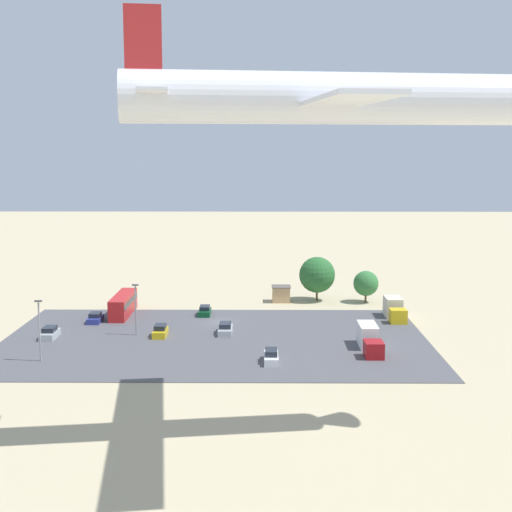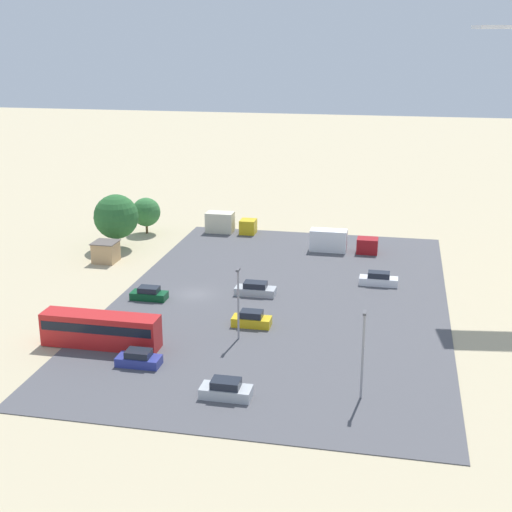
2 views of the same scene
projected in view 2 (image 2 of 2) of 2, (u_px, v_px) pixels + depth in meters
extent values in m
plane|color=tan|center=(195.00, 295.00, 83.43)|extent=(400.00, 400.00, 0.00)
cube|color=#4C4C51|center=(281.00, 301.00, 81.45)|extent=(59.10, 37.26, 0.08)
cube|color=tan|center=(106.00, 252.00, 95.19)|extent=(3.05, 2.96, 2.66)
cube|color=#59514C|center=(105.00, 242.00, 94.78)|extent=(3.29, 3.20, 0.12)
cube|color=red|center=(101.00, 330.00, 69.10)|extent=(2.51, 11.65, 3.27)
cube|color=black|center=(101.00, 325.00, 68.92)|extent=(2.55, 11.19, 0.92)
cube|color=navy|center=(139.00, 361.00, 65.36)|extent=(1.90, 4.05, 0.85)
cube|color=#1E232D|center=(138.00, 353.00, 65.14)|extent=(1.59, 2.27, 0.63)
cube|color=silver|center=(379.00, 281.00, 86.38)|extent=(1.76, 4.63, 0.94)
cube|color=#1E232D|center=(379.00, 275.00, 86.13)|extent=(1.48, 2.59, 0.69)
cube|color=gold|center=(252.00, 321.00, 74.19)|extent=(1.84, 4.05, 0.96)
cube|color=#1E232D|center=(252.00, 314.00, 73.95)|extent=(1.54, 2.27, 0.70)
cube|color=#0C4723|center=(149.00, 296.00, 81.69)|extent=(1.84, 4.14, 0.86)
cube|color=#1E232D|center=(149.00, 289.00, 81.47)|extent=(1.55, 2.32, 0.63)
cube|color=#ADB2B7|center=(226.00, 392.00, 59.57)|extent=(1.94, 4.31, 0.93)
cube|color=#1E232D|center=(226.00, 383.00, 59.33)|extent=(1.63, 2.42, 0.68)
cube|color=#ADB2B7|center=(255.00, 291.00, 83.06)|extent=(1.95, 4.73, 0.91)
cube|color=#1E232D|center=(255.00, 285.00, 82.83)|extent=(1.64, 2.65, 0.66)
cube|color=gold|center=(248.00, 227.00, 108.52)|extent=(2.52, 2.34, 2.16)
cube|color=beige|center=(220.00, 222.00, 109.23)|extent=(2.52, 4.16, 3.08)
cube|color=maroon|center=(367.00, 246.00, 98.84)|extent=(2.36, 2.87, 2.11)
cube|color=white|center=(328.00, 240.00, 99.75)|extent=(2.36, 5.10, 3.01)
cylinder|color=brown|center=(147.00, 228.00, 109.00)|extent=(0.36, 0.36, 1.71)
sphere|color=#337038|center=(146.00, 212.00, 108.26)|extent=(4.36, 4.36, 4.36)
cylinder|color=brown|center=(118.00, 240.00, 101.34)|extent=(0.36, 0.36, 2.26)
sphere|color=#28602D|center=(116.00, 217.00, 100.30)|extent=(6.30, 6.30, 6.30)
cylinder|color=gray|center=(363.00, 357.00, 58.45)|extent=(0.20, 0.20, 7.48)
cube|color=#4C4C51|center=(365.00, 313.00, 57.29)|extent=(0.90, 0.28, 0.20)
cylinder|color=gray|center=(238.00, 306.00, 70.11)|extent=(0.20, 0.20, 7.09)
cube|color=#4C4C51|center=(238.00, 270.00, 69.01)|extent=(0.90, 0.28, 0.20)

